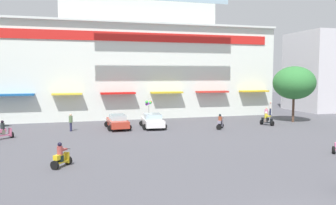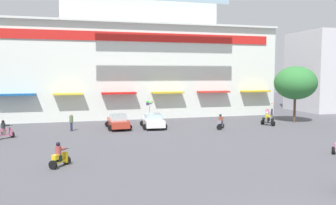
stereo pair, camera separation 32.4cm
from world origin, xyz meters
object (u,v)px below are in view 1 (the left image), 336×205
object	(u,v)px
pedestrian_1	(71,121)
pedestrian_3	(270,108)
scooter_rider_0	(220,123)
balloon_vendor_cart	(149,113)
parked_car_0	(118,122)
pedestrian_2	(266,114)
scooter_rider_8	(4,131)
scooter_rider_2	(61,157)
plaza_tree_1	(294,83)
parked_car_1	(153,121)
scooter_rider_5	(267,120)

from	to	relation	value
pedestrian_1	pedestrian_3	size ratio (longest dim) A/B	0.95
scooter_rider_0	balloon_vendor_cart	xyz separation A→B (m)	(-5.92, 5.81, 0.53)
parked_car_0	pedestrian_2	size ratio (longest dim) A/B	2.44
scooter_rider_8	pedestrian_2	bearing A→B (deg)	5.32
scooter_rider_0	pedestrian_1	distance (m)	14.40
scooter_rider_0	scooter_rider_2	bearing A→B (deg)	-145.42
plaza_tree_1	pedestrian_3	world-z (taller)	plaza_tree_1
parked_car_1	pedestrian_1	bearing A→B (deg)	178.59
parked_car_1	scooter_rider_5	bearing A→B (deg)	-7.11
scooter_rider_0	pedestrian_1	size ratio (longest dim) A/B	0.90
plaza_tree_1	pedestrian_2	xyz separation A→B (m)	(-3.24, 0.27, -3.45)
plaza_tree_1	scooter_rider_0	world-z (taller)	plaza_tree_1
pedestrian_2	balloon_vendor_cart	size ratio (longest dim) A/B	0.68
plaza_tree_1	balloon_vendor_cart	bearing A→B (deg)	167.37
parked_car_1	balloon_vendor_cart	distance (m)	3.43
parked_car_0	balloon_vendor_cart	distance (m)	4.84
scooter_rider_2	pedestrian_2	distance (m)	24.70
scooter_rider_2	balloon_vendor_cart	bearing A→B (deg)	61.41
balloon_vendor_cart	scooter_rider_0	bearing A→B (deg)	-44.44
parked_car_0	pedestrian_1	distance (m)	4.45
parked_car_0	balloon_vendor_cart	xyz separation A→B (m)	(3.79, 2.98, 0.44)
pedestrian_2	pedestrian_1	bearing A→B (deg)	179.75
parked_car_1	pedestrian_3	world-z (taller)	pedestrian_3
scooter_rider_2	balloon_vendor_cart	world-z (taller)	balloon_vendor_cart
pedestrian_3	pedestrian_1	bearing A→B (deg)	-167.43
scooter_rider_8	balloon_vendor_cart	xyz separation A→B (m)	(13.56, 5.72, 0.50)
scooter_rider_5	balloon_vendor_cart	xyz separation A→B (m)	(-11.69, 4.89, 0.57)
plaza_tree_1	scooter_rider_2	xyz separation A→B (m)	(-24.50, -12.30, -3.80)
scooter_rider_0	pedestrian_2	xyz separation A→B (m)	(6.69, 2.53, 0.33)
scooter_rider_5	pedestrian_1	world-z (taller)	pedestrian_1
scooter_rider_5	pedestrian_1	bearing A→B (deg)	175.14
scooter_rider_2	scooter_rider_8	xyz separation A→B (m)	(-4.92, 10.13, 0.05)
plaza_tree_1	pedestrian_2	distance (m)	4.74
scooter_rider_2	scooter_rider_5	size ratio (longest dim) A/B	0.97
parked_car_1	scooter_rider_8	size ratio (longest dim) A/B	2.59
scooter_rider_5	pedestrian_2	size ratio (longest dim) A/B	0.91
parked_car_0	scooter_rider_5	size ratio (longest dim) A/B	2.69
scooter_rider_8	pedestrian_3	bearing A→B (deg)	14.96
parked_car_0	scooter_rider_2	world-z (taller)	scooter_rider_2
parked_car_1	scooter_rider_0	world-z (taller)	scooter_rider_0
scooter_rider_0	pedestrian_2	distance (m)	7.16
parked_car_1	scooter_rider_8	xyz separation A→B (m)	(-13.24, -2.34, -0.07)
parked_car_1	balloon_vendor_cart	xyz separation A→B (m)	(0.32, 3.39, 0.43)
pedestrian_1	balloon_vendor_cart	xyz separation A→B (m)	(8.23, 3.19, 0.21)
plaza_tree_1	scooter_rider_2	world-z (taller)	plaza_tree_1
scooter_rider_0	pedestrian_2	size ratio (longest dim) A/B	0.88
scooter_rider_0	scooter_rider_8	distance (m)	19.49
pedestrian_2	balloon_vendor_cart	distance (m)	13.04
plaza_tree_1	parked_car_0	xyz separation A→B (m)	(-19.65, 0.58, -3.69)
pedestrian_1	balloon_vendor_cart	size ratio (longest dim) A/B	0.66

